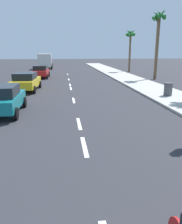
% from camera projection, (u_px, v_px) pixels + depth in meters
% --- Properties ---
extents(ground_plane, '(160.00, 160.00, 0.00)m').
position_uv_depth(ground_plane, '(72.00, 92.00, 19.04)').
color(ground_plane, '#2D2D33').
extents(sidewalk_strip, '(3.60, 80.00, 0.14)m').
position_uv_depth(sidewalk_strip, '(145.00, 86.00, 21.80)').
color(sidewalk_strip, '#B2ADA3').
rests_on(sidewalk_strip, ground).
extents(lane_stripe_2, '(0.16, 1.80, 0.01)m').
position_uv_depth(lane_stripe_2, '(84.00, 146.00, 8.11)').
color(lane_stripe_2, white).
rests_on(lane_stripe_2, ground).
extents(lane_stripe_3, '(0.16, 1.80, 0.01)m').
position_uv_depth(lane_stripe_3, '(79.00, 124.00, 10.66)').
color(lane_stripe_3, white).
rests_on(lane_stripe_3, ground).
extents(lane_stripe_4, '(0.16, 1.80, 0.01)m').
position_uv_depth(lane_stripe_4, '(74.00, 100.00, 15.67)').
color(lane_stripe_4, white).
rests_on(lane_stripe_4, ground).
extents(lane_stripe_5, '(0.16, 1.80, 0.01)m').
position_uv_depth(lane_stripe_5, '(71.00, 88.00, 20.64)').
color(lane_stripe_5, white).
rests_on(lane_stripe_5, ground).
extents(lane_stripe_6, '(0.16, 1.80, 0.01)m').
position_uv_depth(lane_stripe_6, '(70.00, 85.00, 22.73)').
color(lane_stripe_6, white).
rests_on(lane_stripe_6, ground).
extents(lane_stripe_7, '(0.16, 1.80, 0.01)m').
position_uv_depth(lane_stripe_7, '(69.00, 79.00, 27.09)').
color(lane_stripe_7, white).
rests_on(lane_stripe_7, ground).
extents(lane_stripe_8, '(0.16, 1.80, 0.01)m').
position_uv_depth(lane_stripe_8, '(68.00, 74.00, 33.18)').
color(lane_stripe_8, white).
rests_on(lane_stripe_8, ground).
extents(parked_car_teal, '(1.83, 3.91, 1.57)m').
position_uv_depth(parked_car_teal, '(4.00, 99.00, 12.15)').
color(parked_car_teal, '#14727A').
rests_on(parked_car_teal, ground).
extents(parked_car_yellow, '(2.25, 4.52, 1.57)m').
position_uv_depth(parked_car_yellow, '(26.00, 81.00, 19.22)').
color(parked_car_yellow, gold).
rests_on(parked_car_yellow, ground).
extents(parked_car_red, '(2.06, 4.33, 1.57)m').
position_uv_depth(parked_car_red, '(41.00, 71.00, 28.50)').
color(parked_car_red, red).
rests_on(parked_car_red, ground).
extents(delivery_truck, '(2.82, 6.31, 2.80)m').
position_uv_depth(delivery_truck, '(45.00, 61.00, 42.92)').
color(delivery_truck, maroon).
rests_on(delivery_truck, ground).
extents(palm_tree_far, '(1.82, 1.88, 8.02)m').
position_uv_depth(palm_tree_far, '(158.00, 27.00, 25.61)').
color(palm_tree_far, brown).
rests_on(palm_tree_far, ground).
extents(palm_tree_distant, '(1.71, 1.95, 6.84)m').
position_uv_depth(palm_tree_distant, '(130.00, 37.00, 35.46)').
color(palm_tree_distant, brown).
rests_on(palm_tree_distant, ground).
extents(trash_bin_far, '(0.60, 0.60, 0.95)m').
position_uv_depth(trash_bin_far, '(168.00, 89.00, 16.50)').
color(trash_bin_far, '#47474C').
rests_on(trash_bin_far, sidewalk_strip).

